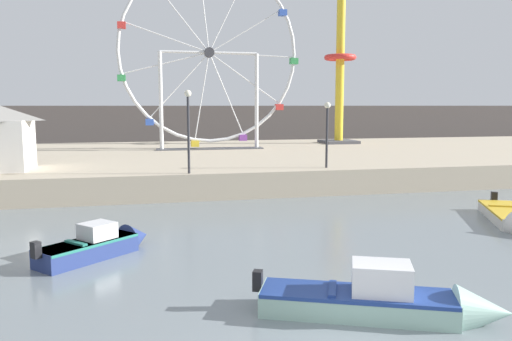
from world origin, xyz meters
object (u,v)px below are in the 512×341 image
object	(u,v)px
motorboat_navy_blue	(101,244)
drop_tower_yellow_tower	(340,66)
promenade_lamp_far	(188,119)
motorboat_seafoam	(392,301)
ferris_wheel_white_frame	(209,56)
promenade_lamp_near	(327,124)

from	to	relation	value
motorboat_navy_blue	drop_tower_yellow_tower	world-z (taller)	drop_tower_yellow_tower
drop_tower_yellow_tower	promenade_lamp_far	bearing A→B (deg)	-130.24
drop_tower_yellow_tower	motorboat_navy_blue	bearing A→B (deg)	-124.96
motorboat_navy_blue	motorboat_seafoam	world-z (taller)	motorboat_seafoam
motorboat_navy_blue	promenade_lamp_far	size ratio (longest dim) A/B	0.89
motorboat_seafoam	promenade_lamp_far	size ratio (longest dim) A/B	1.34
ferris_wheel_white_frame	promenade_lamp_near	world-z (taller)	ferris_wheel_white_frame
promenade_lamp_near	motorboat_seafoam	bearing A→B (deg)	-105.42
ferris_wheel_white_frame	motorboat_navy_blue	bearing A→B (deg)	-105.95
drop_tower_yellow_tower	promenade_lamp_near	distance (m)	17.95
promenade_lamp_near	promenade_lamp_far	distance (m)	7.08
motorboat_seafoam	motorboat_navy_blue	bearing A→B (deg)	159.03
motorboat_seafoam	promenade_lamp_near	distance (m)	15.91
ferris_wheel_white_frame	promenade_lamp_far	distance (m)	13.92
ferris_wheel_white_frame	promenade_lamp_near	xyz separation A→B (m)	(4.31, -12.33, -4.45)
ferris_wheel_white_frame	drop_tower_yellow_tower	bearing A→B (deg)	17.78
motorboat_seafoam	promenade_lamp_far	world-z (taller)	promenade_lamp_far
motorboat_seafoam	drop_tower_yellow_tower	bearing A→B (deg)	93.02
drop_tower_yellow_tower	motorboat_seafoam	bearing A→B (deg)	-109.87
ferris_wheel_white_frame	drop_tower_yellow_tower	size ratio (longest dim) A/B	0.91
motorboat_navy_blue	promenade_lamp_far	world-z (taller)	promenade_lamp_far
drop_tower_yellow_tower	promenade_lamp_near	size ratio (longest dim) A/B	4.40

